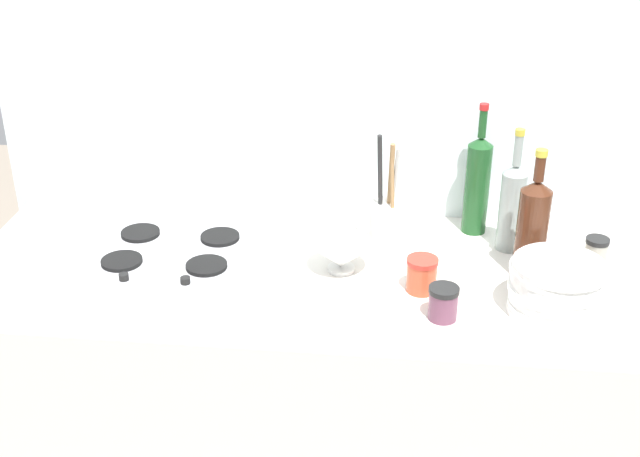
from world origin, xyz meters
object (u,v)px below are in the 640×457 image
stovetop_hob (173,254)px  condiment_jar_spare (596,254)px  wine_bottle_mid_left (512,205)px  utensil_crock (386,222)px  condiment_jar_rear (443,303)px  condiment_jar_front (422,275)px  mixing_bowl (341,255)px  wine_bottle_mid_right (532,227)px  wine_bottle_leftmost (477,183)px  plate_stack (556,288)px

stovetop_hob → condiment_jar_spare: size_ratio=4.96×
wine_bottle_mid_left → utensil_crock: wine_bottle_mid_left is taller
wine_bottle_mid_left → condiment_jar_rear: bearing=-116.3°
condiment_jar_spare → wine_bottle_mid_left: bearing=155.9°
wine_bottle_mid_left → condiment_jar_front: (-0.23, -0.24, -0.08)m
wine_bottle_mid_left → condiment_jar_rear: 0.41m
mixing_bowl → condiment_jar_rear: condiment_jar_rear is taller
wine_bottle_mid_right → condiment_jar_spare: wine_bottle_mid_right is taller
wine_bottle_mid_left → condiment_jar_rear: size_ratio=4.14×
stovetop_hob → wine_bottle_leftmost: wine_bottle_leftmost is taller
condiment_jar_front → condiment_jar_spare: (0.43, 0.15, 0.00)m
plate_stack → condiment_jar_rear: size_ratio=2.71×
plate_stack → utensil_crock: bearing=146.1°
wine_bottle_mid_right → condiment_jar_rear: 0.32m
wine_bottle_mid_left → utensil_crock: bearing=-173.1°
wine_bottle_mid_right → stovetop_hob: bearing=-179.1°
stovetop_hob → wine_bottle_mid_left: 0.88m
plate_stack → mixing_bowl: bearing=164.5°
wine_bottle_mid_right → condiment_jar_rear: size_ratio=4.15×
utensil_crock → condiment_jar_rear: 0.35m
wine_bottle_leftmost → utensil_crock: wine_bottle_leftmost is taller
wine_bottle_mid_right → condiment_jar_spare: (0.17, 0.05, -0.09)m
wine_bottle_leftmost → condiment_jar_front: 0.38m
plate_stack → mixing_bowl: plate_stack is taller
wine_bottle_leftmost → utensil_crock: bearing=-150.7°
stovetop_hob → condiment_jar_spare: condiment_jar_spare is taller
plate_stack → condiment_jar_rear: plate_stack is taller
mixing_bowl → condiment_jar_rear: bearing=-38.2°
stovetop_hob → plate_stack: size_ratio=1.99×
plate_stack → wine_bottle_mid_right: 0.18m
wine_bottle_mid_left → condiment_jar_front: size_ratio=3.84×
plate_stack → mixing_bowl: size_ratio=1.42×
plate_stack → wine_bottle_leftmost: wine_bottle_leftmost is taller
stovetop_hob → condiment_jar_rear: (0.68, -0.21, 0.03)m
condiment_jar_front → stovetop_hob: bearing=171.9°
wine_bottle_mid_left → mixing_bowl: bearing=-158.7°
wine_bottle_leftmost → stovetop_hob: bearing=-162.4°
condiment_jar_spare → condiment_jar_front: bearing=-160.7°
stovetop_hob → wine_bottle_mid_right: wine_bottle_mid_right is taller
wine_bottle_leftmost → mixing_bowl: (-0.34, -0.26, -0.10)m
wine_bottle_mid_right → utensil_crock: bearing=164.3°
wine_bottle_mid_right → mixing_bowl: 0.47m
plate_stack → wine_bottle_mid_right: bearing=103.9°
plate_stack → wine_bottle_mid_left: (-0.08, 0.30, 0.06)m
wine_bottle_mid_left → condiment_jar_front: bearing=-133.0°
mixing_bowl → condiment_jar_rear: 0.31m
wine_bottle_leftmost → condiment_jar_spare: wine_bottle_leftmost is taller
stovetop_hob → condiment_jar_front: bearing=-8.1°
utensil_crock → condiment_jar_front: 0.23m
condiment_jar_front → condiment_jar_rear: condiment_jar_front is taller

